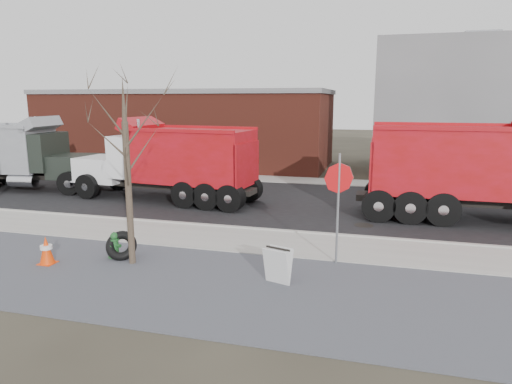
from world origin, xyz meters
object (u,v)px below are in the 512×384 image
(stop_sign, at_px, (339,191))
(sandwich_board, at_px, (278,265))
(fire_hydrant, at_px, (115,246))
(dump_truck_red_b, at_px, (170,160))
(dump_truck_grey, at_px, (16,153))
(truck_tire, at_px, (121,246))
(dump_truck_red_a, at_px, (488,168))

(stop_sign, height_order, sandwich_board, stop_sign)
(fire_hydrant, height_order, dump_truck_red_b, dump_truck_red_b)
(dump_truck_red_b, distance_m, dump_truck_grey, 8.95)
(truck_tire, relative_size, sandwich_board, 1.14)
(sandwich_board, bearing_deg, stop_sign, 72.35)
(dump_truck_red_a, distance_m, dump_truck_red_b, 13.15)
(fire_hydrant, bearing_deg, stop_sign, 23.92)
(sandwich_board, xyz_separation_m, dump_truck_red_b, (-6.86, 8.24, 1.41))
(fire_hydrant, xyz_separation_m, dump_truck_grey, (-10.75, 8.13, 1.53))
(dump_truck_red_a, height_order, dump_truck_red_b, dump_truck_red_a)
(truck_tire, distance_m, dump_truck_red_b, 8.02)
(truck_tire, bearing_deg, dump_truck_red_a, 33.65)
(truck_tire, bearing_deg, fire_hydrant, 176.23)
(fire_hydrant, relative_size, dump_truck_red_b, 0.09)
(dump_truck_red_b, height_order, dump_truck_grey, dump_truck_red_b)
(dump_truck_red_b, bearing_deg, dump_truck_red_a, -174.86)
(sandwich_board, bearing_deg, dump_truck_grey, 168.27)
(dump_truck_grey, bearing_deg, fire_hydrant, -42.52)
(fire_hydrant, relative_size, stop_sign, 0.25)
(stop_sign, bearing_deg, sandwich_board, -131.01)
(fire_hydrant, bearing_deg, sandwich_board, 5.95)
(dump_truck_red_b, bearing_deg, dump_truck_grey, 2.62)
(fire_hydrant, height_order, dump_truck_grey, dump_truck_grey)
(dump_truck_red_b, relative_size, dump_truck_grey, 1.08)
(dump_truck_red_a, xyz_separation_m, dump_truck_grey, (-22.08, 0.76, -0.17))
(dump_truck_red_a, bearing_deg, fire_hydrant, -146.96)
(stop_sign, distance_m, dump_truck_grey, 18.45)
(sandwich_board, bearing_deg, truck_tire, -170.19)
(sandwich_board, relative_size, dump_truck_grey, 0.11)
(fire_hydrant, bearing_deg, dump_truck_grey, 156.22)
(truck_tire, height_order, dump_truck_red_a, dump_truck_red_a)
(stop_sign, bearing_deg, truck_tire, -174.89)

